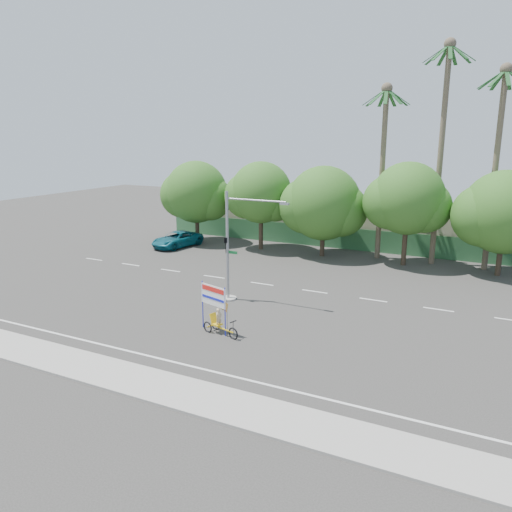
% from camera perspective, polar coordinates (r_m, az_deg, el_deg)
% --- Properties ---
extents(ground, '(120.00, 120.00, 0.00)m').
position_cam_1_polar(ground, '(28.15, -2.82, -7.97)').
color(ground, '#33302D').
rests_on(ground, ground).
extents(sidewalk_near, '(50.00, 2.40, 0.12)m').
position_cam_1_polar(sidewalk_near, '(22.51, -12.53, -13.98)').
color(sidewalk_near, gray).
rests_on(sidewalk_near, ground).
extents(fence, '(38.00, 0.08, 2.00)m').
position_cam_1_polar(fence, '(47.03, 10.14, 1.99)').
color(fence, '#336B3D').
rests_on(fence, ground).
extents(building_left, '(12.00, 8.00, 4.00)m').
position_cam_1_polar(building_left, '(54.51, 1.43, 4.86)').
color(building_left, '#BBB294').
rests_on(building_left, ground).
extents(building_right, '(14.00, 8.00, 3.60)m').
position_cam_1_polar(building_right, '(49.73, 20.56, 2.89)').
color(building_right, '#BBB294').
rests_on(building_right, ground).
extents(tree_far_left, '(7.14, 6.00, 7.96)m').
position_cam_1_polar(tree_far_left, '(49.19, -6.88, 7.05)').
color(tree_far_left, '#473828').
rests_on(tree_far_left, ground).
extents(tree_left, '(6.66, 5.60, 8.07)m').
position_cam_1_polar(tree_left, '(45.69, 0.51, 7.02)').
color(tree_left, '#473828').
rests_on(tree_left, ground).
extents(tree_center, '(7.62, 6.40, 7.85)m').
position_cam_1_polar(tree_center, '(43.48, 7.66, 5.76)').
color(tree_center, '#473828').
rests_on(tree_center, ground).
extents(tree_right, '(6.90, 5.80, 8.36)m').
position_cam_1_polar(tree_right, '(41.65, 16.88, 6.02)').
color(tree_right, '#473828').
rests_on(tree_right, ground).
extents(tree_far_right, '(7.38, 6.20, 7.94)m').
position_cam_1_polar(tree_far_right, '(41.13, 26.46, 4.25)').
color(tree_far_right, '#473828').
rests_on(tree_far_right, ground).
extents(palm_tall, '(3.73, 3.79, 17.45)m').
position_cam_1_polar(palm_tall, '(42.52, 20.52, 12.98)').
color(palm_tall, '#70604C').
rests_on(palm_tall, ground).
extents(palm_mid, '(3.73, 3.79, 15.45)m').
position_cam_1_polar(palm_mid, '(42.25, 25.88, 11.03)').
color(palm_mid, '#70604C').
rests_on(palm_mid, ground).
extents(palm_short, '(3.73, 3.79, 14.45)m').
position_cam_1_polar(palm_short, '(43.30, 14.32, 11.28)').
color(palm_short, '#70604C').
rests_on(palm_short, ground).
extents(traffic_signal, '(4.72, 1.10, 7.00)m').
position_cam_1_polar(traffic_signal, '(31.61, -2.81, 0.02)').
color(traffic_signal, gray).
rests_on(traffic_signal, ground).
extents(trike_billboard, '(2.68, 1.10, 2.73)m').
position_cam_1_polar(trike_billboard, '(26.86, -4.48, -6.58)').
color(trike_billboard, black).
rests_on(trike_billboard, ground).
extents(pickup_truck, '(3.34, 5.59, 1.46)m').
position_cam_1_polar(pickup_truck, '(47.82, -9.00, 1.89)').
color(pickup_truck, '#0F5C6C').
rests_on(pickup_truck, ground).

